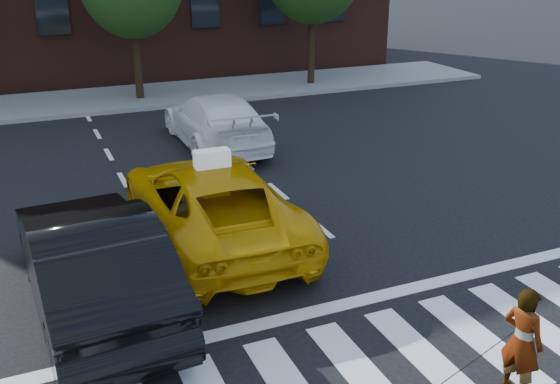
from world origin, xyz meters
name	(u,v)px	position (x,y,z in m)	size (l,w,h in m)	color
ground	(361,373)	(0.00, 0.00, 0.00)	(120.00, 120.00, 0.00)	black
crosswalk	(361,373)	(0.00, 0.00, 0.01)	(13.00, 2.40, 0.01)	silver
stop_line	(309,313)	(0.00, 1.60, 0.01)	(12.00, 0.30, 0.01)	silver
sidewalk_far	(125,98)	(0.00, 17.50, 0.07)	(30.00, 4.00, 0.15)	slate
taxi	(211,202)	(-0.59, 4.73, 0.78)	(2.60, 5.64, 1.57)	#D89404
black_sedan	(92,260)	(-3.01, 3.05, 0.85)	(1.79, 5.14, 1.69)	black
white_suv	(216,120)	(1.40, 10.63, 0.75)	(2.10, 5.16, 1.50)	white
woman	(522,342)	(1.62, -1.10, 0.75)	(0.55, 0.36, 1.51)	#999999
taxi_sign	(212,158)	(-0.59, 4.53, 1.73)	(0.65, 0.28, 0.32)	white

